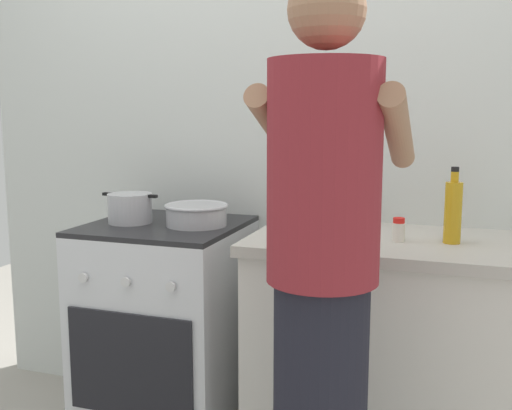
{
  "coord_description": "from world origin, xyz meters",
  "views": [
    {
      "loc": [
        0.77,
        -1.99,
        1.35
      ],
      "look_at": [
        0.05,
        0.12,
        1.0
      ],
      "focal_mm": 42.11,
      "sensor_mm": 36.0,
      "label": 1
    }
  ],
  "objects_px": {
    "pot": "(130,208)",
    "mixing_bowl": "(196,214)",
    "stove_range": "(167,330)",
    "person": "(322,294)",
    "spice_bottle": "(399,230)",
    "utensil_crock": "(346,205)",
    "oil_bottle": "(453,211)"
  },
  "relations": [
    {
      "from": "stove_range",
      "to": "pot",
      "type": "distance_m",
      "value": 0.53
    },
    {
      "from": "pot",
      "to": "utensil_crock",
      "type": "xyz_separation_m",
      "value": [
        0.85,
        0.2,
        0.03
      ]
    },
    {
      "from": "pot",
      "to": "mixing_bowl",
      "type": "height_order",
      "value": "pot"
    },
    {
      "from": "stove_range",
      "to": "oil_bottle",
      "type": "height_order",
      "value": "oil_bottle"
    },
    {
      "from": "stove_range",
      "to": "oil_bottle",
      "type": "relative_size",
      "value": 3.42
    },
    {
      "from": "stove_range",
      "to": "mixing_bowl",
      "type": "relative_size",
      "value": 3.54
    },
    {
      "from": "mixing_bowl",
      "to": "person",
      "type": "xyz_separation_m",
      "value": [
        0.64,
        -0.61,
        -0.09
      ]
    },
    {
      "from": "stove_range",
      "to": "pot",
      "type": "bearing_deg",
      "value": -168.4
    },
    {
      "from": "mixing_bowl",
      "to": "person",
      "type": "distance_m",
      "value": 0.89
    },
    {
      "from": "stove_range",
      "to": "spice_bottle",
      "type": "distance_m",
      "value": 1.05
    },
    {
      "from": "mixing_bowl",
      "to": "utensil_crock",
      "type": "xyz_separation_m",
      "value": [
        0.57,
        0.16,
        0.04
      ]
    },
    {
      "from": "utensil_crock",
      "to": "person",
      "type": "distance_m",
      "value": 0.78
    },
    {
      "from": "stove_range",
      "to": "spice_bottle",
      "type": "relative_size",
      "value": 10.81
    },
    {
      "from": "stove_range",
      "to": "utensil_crock",
      "type": "xyz_separation_m",
      "value": [
        0.71,
        0.17,
        0.54
      ]
    },
    {
      "from": "pot",
      "to": "utensil_crock",
      "type": "relative_size",
      "value": 0.81
    },
    {
      "from": "mixing_bowl",
      "to": "person",
      "type": "bearing_deg",
      "value": -43.21
    },
    {
      "from": "spice_bottle",
      "to": "person",
      "type": "xyz_separation_m",
      "value": [
        -0.14,
        -0.56,
        -0.08
      ]
    },
    {
      "from": "stove_range",
      "to": "person",
      "type": "relative_size",
      "value": 0.53
    },
    {
      "from": "stove_range",
      "to": "utensil_crock",
      "type": "distance_m",
      "value": 0.9
    },
    {
      "from": "mixing_bowl",
      "to": "spice_bottle",
      "type": "bearing_deg",
      "value": -3.12
    },
    {
      "from": "pot",
      "to": "oil_bottle",
      "type": "height_order",
      "value": "oil_bottle"
    },
    {
      "from": "pot",
      "to": "mixing_bowl",
      "type": "distance_m",
      "value": 0.28
    },
    {
      "from": "spice_bottle",
      "to": "oil_bottle",
      "type": "relative_size",
      "value": 0.32
    },
    {
      "from": "spice_bottle",
      "to": "oil_bottle",
      "type": "bearing_deg",
      "value": 10.01
    },
    {
      "from": "pot",
      "to": "utensil_crock",
      "type": "bearing_deg",
      "value": 13.0
    },
    {
      "from": "stove_range",
      "to": "utensil_crock",
      "type": "bearing_deg",
      "value": 13.28
    },
    {
      "from": "pot",
      "to": "mixing_bowl",
      "type": "relative_size",
      "value": 0.96
    },
    {
      "from": "person",
      "to": "utensil_crock",
      "type": "bearing_deg",
      "value": 95.89
    },
    {
      "from": "oil_bottle",
      "to": "person",
      "type": "xyz_separation_m",
      "value": [
        -0.32,
        -0.59,
        -0.15
      ]
    },
    {
      "from": "utensil_crock",
      "to": "spice_bottle",
      "type": "relative_size",
      "value": 3.62
    },
    {
      "from": "pot",
      "to": "spice_bottle",
      "type": "distance_m",
      "value": 1.07
    },
    {
      "from": "utensil_crock",
      "to": "stove_range",
      "type": "bearing_deg",
      "value": -166.72
    }
  ]
}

